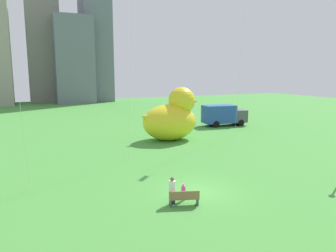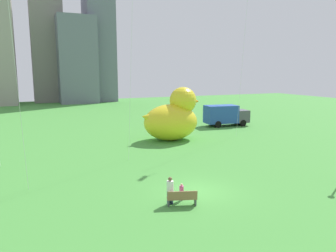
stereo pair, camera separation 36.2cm
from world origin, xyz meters
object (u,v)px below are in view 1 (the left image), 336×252
at_px(person_child, 183,191).
at_px(park_bench, 184,198).
at_px(person_adult, 172,189).
at_px(giant_inflatable_duck, 172,118).
at_px(box_truck, 223,115).

bearing_deg(person_child, park_bench, -113.42).
height_order(park_bench, person_adult, person_adult).
distance_m(giant_inflatable_duck, box_truck, 11.79).
relative_size(person_adult, person_child, 1.54).
relative_size(giant_inflatable_duck, box_truck, 1.11).
relative_size(park_bench, box_truck, 0.28).
bearing_deg(box_truck, person_child, -128.88).
height_order(person_adult, box_truck, box_truck).
relative_size(park_bench, person_adult, 1.09).
bearing_deg(person_adult, box_truck, 50.06).
xyz_separation_m(park_bench, person_child, (0.31, 0.71, 0.09)).
distance_m(park_bench, giant_inflatable_duck, 17.76).
height_order(park_bench, giant_inflatable_duck, giant_inflatable_duck).
bearing_deg(person_adult, park_bench, -46.18).
height_order(park_bench, person_child, person_child).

